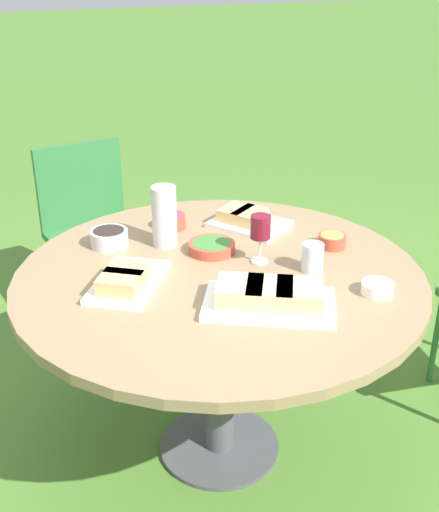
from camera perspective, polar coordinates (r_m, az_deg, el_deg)
ground_plane at (r=2.59m, az=0.00°, el=-16.63°), size 40.00×40.00×0.00m
dining_table at (r=2.20m, az=0.00°, el=-3.61°), size 1.38×1.38×0.76m
chair_near_right at (r=3.25m, az=-11.33°, el=3.13°), size 0.49×0.50×0.89m
water_pitcher at (r=2.32m, az=-4.93°, el=3.56°), size 0.10×0.09×0.22m
wine_glass at (r=2.17m, az=3.66°, el=2.42°), size 0.07×0.07×0.17m
platter_bread_main at (r=2.07m, az=-8.30°, el=-2.11°), size 0.37×0.34×0.07m
platter_charcuterie at (r=2.51m, az=2.35°, el=3.28°), size 0.35×0.33×0.07m
platter_sandwich_side at (r=1.94m, az=4.45°, el=-3.65°), size 0.39×0.46×0.08m
bowl_fries at (r=2.36m, az=9.97°, el=1.41°), size 0.10×0.10×0.05m
bowl_salad at (r=2.29m, az=-0.70°, el=0.84°), size 0.17×0.17×0.04m
bowl_olives at (r=2.37m, az=-9.79°, el=1.67°), size 0.14×0.14×0.06m
bowl_dip_red at (r=2.49m, az=-4.20°, el=3.19°), size 0.10×0.10×0.06m
bowl_dip_cream at (r=2.07m, az=13.86°, el=-2.73°), size 0.10×0.10×0.04m
cup_water_near at (r=2.17m, az=8.27°, el=-0.12°), size 0.07×0.07×0.10m
handbag at (r=3.40m, az=14.09°, el=-3.61°), size 0.30×0.14×0.37m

